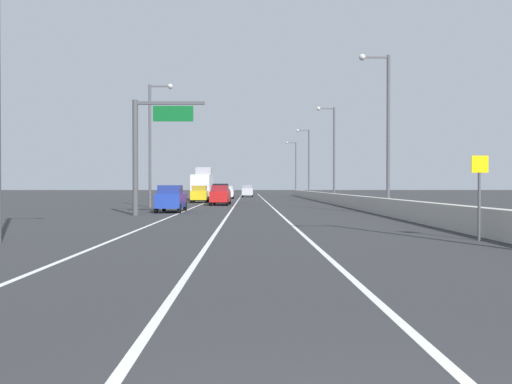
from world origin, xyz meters
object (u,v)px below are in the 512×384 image
(lamp_post_left_mid, at_px, (153,137))
(car_white_5, at_px, (227,192))
(overhead_sign_gantry, at_px, (147,143))
(car_yellow_4, at_px, (200,194))
(lamp_post_right_fifth, at_px, (295,165))
(car_blue_2, at_px, (171,199))
(car_silver_3, at_px, (247,191))
(box_truck, at_px, (203,185))
(lamp_post_right_third, at_px, (332,148))
(lamp_post_left_near, at_px, (4,58))
(lamp_post_right_second, at_px, (385,123))
(car_black_1, at_px, (221,193))
(car_red_0, at_px, (220,195))
(speed_advisory_sign, at_px, (479,191))
(lamp_post_right_fourth, at_px, (307,159))

(lamp_post_left_mid, relative_size, car_white_5, 2.56)
(overhead_sign_gantry, relative_size, car_yellow_4, 1.67)
(lamp_post_right_fifth, bearing_deg, car_blue_2, -102.32)
(lamp_post_right_fifth, distance_m, car_silver_3, 21.87)
(lamp_post_left_mid, height_order, box_truck, lamp_post_left_mid)
(lamp_post_right_third, relative_size, car_silver_3, 2.54)
(overhead_sign_gantry, relative_size, car_blue_2, 1.69)
(car_white_5, bearing_deg, lamp_post_left_near, -94.95)
(overhead_sign_gantry, distance_m, lamp_post_right_second, 16.06)
(car_black_1, relative_size, car_blue_2, 0.98)
(car_white_5, bearing_deg, car_red_0, -89.32)
(lamp_post_right_third, xyz_separation_m, car_silver_3, (-9.66, 29.25, -5.19))
(lamp_post_right_fifth, xyz_separation_m, lamp_post_left_near, (-17.72, -90.37, 0.00))
(speed_advisory_sign, relative_size, car_black_1, 0.69)
(car_blue_2, height_order, car_yellow_4, car_blue_2)
(lamp_post_right_fifth, xyz_separation_m, box_truck, (-15.64, -37.09, -4.18))
(car_black_1, bearing_deg, lamp_post_right_third, 2.91)
(car_black_1, bearing_deg, car_silver_3, 84.34)
(car_red_0, bearing_deg, lamp_post_right_third, 32.14)
(car_white_5, xyz_separation_m, box_truck, (-3.08, -6.31, 1.10))
(overhead_sign_gantry, distance_m, speed_advisory_sign, 21.92)
(speed_advisory_sign, distance_m, box_truck, 54.57)
(overhead_sign_gantry, xyz_separation_m, speed_advisory_sign, (14.75, -15.94, -2.96))
(lamp_post_right_fourth, relative_size, box_truck, 1.18)
(lamp_post_left_mid, relative_size, car_yellow_4, 2.42)
(lamp_post_right_fourth, height_order, lamp_post_right_fifth, same)
(car_black_1, bearing_deg, lamp_post_left_mid, -112.94)
(speed_advisory_sign, xyz_separation_m, car_white_5, (-11.20, 58.98, -0.82))
(car_red_0, bearing_deg, car_blue_2, -102.09)
(lamp_post_right_third, distance_m, car_yellow_4, 15.97)
(car_red_0, bearing_deg, car_white_5, 90.68)
(lamp_post_right_second, bearing_deg, speed_advisory_sign, -93.83)
(overhead_sign_gantry, bearing_deg, lamp_post_right_third, 57.82)
(overhead_sign_gantry, relative_size, car_silver_3, 1.75)
(box_truck, bearing_deg, lamp_post_right_third, -35.29)
(overhead_sign_gantry, xyz_separation_m, car_yellow_4, (1.06, 25.94, -3.76))
(car_white_5, bearing_deg, car_silver_3, 76.12)
(car_silver_3, bearing_deg, overhead_sign_gantry, -96.73)
(car_red_0, height_order, car_blue_2, car_red_0)
(overhead_sign_gantry, relative_size, car_red_0, 1.58)
(lamp_post_right_second, relative_size, car_black_1, 2.50)
(car_yellow_4, bearing_deg, car_red_0, -70.85)
(lamp_post_right_fourth, xyz_separation_m, box_truck, (-15.56, -13.00, -4.18))
(lamp_post_right_fourth, xyz_separation_m, car_red_0, (-12.18, -31.82, -5.23))
(car_black_1, distance_m, car_silver_3, 30.04)
(lamp_post_right_fourth, relative_size, car_red_0, 2.30)
(car_blue_2, bearing_deg, car_black_1, 82.90)
(overhead_sign_gantry, xyz_separation_m, car_black_1, (3.51, 25.00, -3.66))
(car_red_0, xyz_separation_m, box_truck, (-3.38, 18.82, 1.06))
(lamp_post_right_third, relative_size, box_truck, 1.18)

